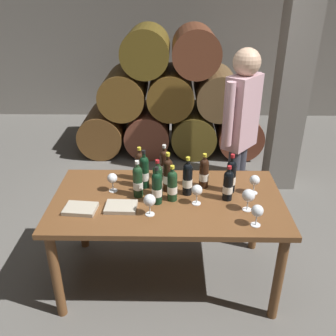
% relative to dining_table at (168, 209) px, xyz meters
% --- Properties ---
extents(ground_plane, '(14.00, 14.00, 0.00)m').
position_rel_dining_table_xyz_m(ground_plane, '(0.00, 0.00, -0.67)').
color(ground_plane, '#66635E').
extents(cellar_back_wall, '(10.00, 0.24, 2.80)m').
position_rel_dining_table_xyz_m(cellar_back_wall, '(0.00, 4.20, 0.73)').
color(cellar_back_wall, gray).
rests_on(cellar_back_wall, ground_plane).
extents(barrel_stack, '(2.49, 0.90, 1.69)m').
position_rel_dining_table_xyz_m(barrel_stack, '(-0.00, 2.60, 0.06)').
color(barrel_stack, brown).
rests_on(barrel_stack, ground_plane).
extents(stone_pillar, '(0.32, 0.32, 2.60)m').
position_rel_dining_table_xyz_m(stone_pillar, '(1.30, 1.60, 0.63)').
color(stone_pillar, gray).
rests_on(stone_pillar, ground_plane).
extents(dining_table, '(1.70, 0.90, 0.76)m').
position_rel_dining_table_xyz_m(dining_table, '(0.00, 0.00, 0.00)').
color(dining_table, brown).
rests_on(dining_table, ground_plane).
extents(wine_bottle_0, '(0.07, 0.07, 0.29)m').
position_rel_dining_table_xyz_m(wine_bottle_0, '(-0.07, 0.06, 0.22)').
color(wine_bottle_0, '#19381E').
rests_on(wine_bottle_0, dining_table).
extents(wine_bottle_1, '(0.07, 0.07, 0.27)m').
position_rel_dining_table_xyz_m(wine_bottle_1, '(0.44, -0.00, 0.21)').
color(wine_bottle_1, black).
rests_on(wine_bottle_1, dining_table).
extents(wine_bottle_2, '(0.07, 0.07, 0.31)m').
position_rel_dining_table_xyz_m(wine_bottle_2, '(-0.18, 0.17, 0.22)').
color(wine_bottle_2, black).
rests_on(wine_bottle_2, dining_table).
extents(wine_bottle_3, '(0.07, 0.07, 0.29)m').
position_rel_dining_table_xyz_m(wine_bottle_3, '(-0.03, 0.32, 0.22)').
color(wine_bottle_3, black).
rests_on(wine_bottle_3, dining_table).
extents(wine_bottle_4, '(0.07, 0.07, 0.28)m').
position_rel_dining_table_xyz_m(wine_bottle_4, '(0.28, 0.18, 0.21)').
color(wine_bottle_4, black).
rests_on(wine_bottle_4, dining_table).
extents(wine_bottle_5, '(0.07, 0.07, 0.28)m').
position_rel_dining_table_xyz_m(wine_bottle_5, '(0.03, -0.01, 0.21)').
color(wine_bottle_5, '#19381E').
rests_on(wine_bottle_5, dining_table).
extents(wine_bottle_6, '(0.07, 0.07, 0.29)m').
position_rel_dining_table_xyz_m(wine_bottle_6, '(-0.22, 0.04, 0.22)').
color(wine_bottle_6, '#19381E').
rests_on(wine_bottle_6, dining_table).
extents(wine_bottle_7, '(0.07, 0.07, 0.31)m').
position_rel_dining_table_xyz_m(wine_bottle_7, '(0.47, 0.11, 0.22)').
color(wine_bottle_7, black).
rests_on(wine_bottle_7, dining_table).
extents(wine_bottle_8, '(0.07, 0.07, 0.31)m').
position_rel_dining_table_xyz_m(wine_bottle_8, '(0.00, 0.12, 0.23)').
color(wine_bottle_8, black).
rests_on(wine_bottle_8, dining_table).
extents(wine_bottle_9, '(0.07, 0.07, 0.30)m').
position_rel_dining_table_xyz_m(wine_bottle_9, '(0.15, 0.07, 0.22)').
color(wine_bottle_9, black).
rests_on(wine_bottle_9, dining_table).
extents(wine_bottle_10, '(0.07, 0.07, 0.28)m').
position_rel_dining_table_xyz_m(wine_bottle_10, '(-0.23, 0.29, 0.21)').
color(wine_bottle_10, black).
rests_on(wine_bottle_10, dining_table).
extents(wine_bottle_11, '(0.07, 0.07, 0.29)m').
position_rel_dining_table_xyz_m(wine_bottle_11, '(-0.08, -0.06, 0.22)').
color(wine_bottle_11, black).
rests_on(wine_bottle_11, dining_table).
extents(wine_glass_0, '(0.09, 0.09, 0.16)m').
position_rel_dining_table_xyz_m(wine_glass_0, '(0.56, -0.14, 0.21)').
color(wine_glass_0, white).
rests_on(wine_glass_0, dining_table).
extents(wine_glass_1, '(0.08, 0.08, 0.15)m').
position_rel_dining_table_xyz_m(wine_glass_1, '(-0.42, 0.10, 0.20)').
color(wine_glass_1, white).
rests_on(wine_glass_1, dining_table).
extents(wine_glass_2, '(0.08, 0.08, 0.16)m').
position_rel_dining_table_xyz_m(wine_glass_2, '(-0.12, -0.21, 0.20)').
color(wine_glass_2, white).
rests_on(wine_glass_2, dining_table).
extents(wine_glass_3, '(0.08, 0.08, 0.15)m').
position_rel_dining_table_xyz_m(wine_glass_3, '(0.65, 0.09, 0.20)').
color(wine_glass_3, white).
rests_on(wine_glass_3, dining_table).
extents(wine_glass_4, '(0.08, 0.08, 0.15)m').
position_rel_dining_table_xyz_m(wine_glass_4, '(0.58, -0.32, 0.20)').
color(wine_glass_4, white).
rests_on(wine_glass_4, dining_table).
extents(wine_glass_5, '(0.08, 0.08, 0.15)m').
position_rel_dining_table_xyz_m(wine_glass_5, '(0.21, -0.07, 0.20)').
color(wine_glass_5, white).
rests_on(wine_glass_5, dining_table).
extents(tasting_notebook, '(0.23, 0.18, 0.03)m').
position_rel_dining_table_xyz_m(tasting_notebook, '(-0.61, -0.17, 0.11)').
color(tasting_notebook, '#B2A893').
rests_on(tasting_notebook, dining_table).
extents(leather_ledger, '(0.22, 0.17, 0.03)m').
position_rel_dining_table_xyz_m(leather_ledger, '(-0.33, -0.14, 0.11)').
color(leather_ledger, '#B2A893').
rests_on(leather_ledger, dining_table).
extents(sommelier_presenting, '(0.35, 0.40, 1.72)m').
position_rel_dining_table_xyz_m(sommelier_presenting, '(0.63, 0.75, 0.37)').
color(sommelier_presenting, '#383842').
rests_on(sommelier_presenting, ground_plane).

